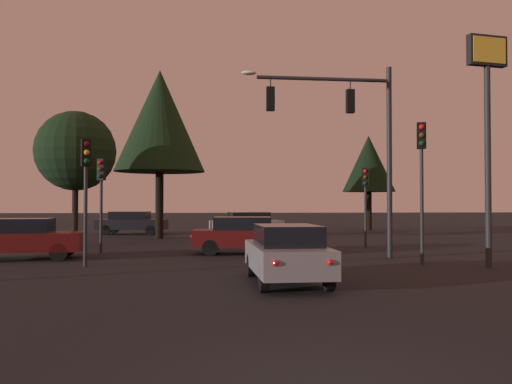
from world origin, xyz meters
name	(u,v)px	position (x,y,z in m)	size (l,w,h in m)	color
ground_plane	(236,239)	(0.00, 24.50, 0.00)	(168.00, 168.00, 0.00)	black
traffic_signal_mast_arm	(350,127)	(3.94, 13.99, 5.02)	(5.83, 0.52, 7.35)	#232326
traffic_light_corner_left	(86,176)	(-5.46, 11.94, 2.98)	(0.37, 0.39, 4.20)	#232326
traffic_light_corner_right	(101,186)	(-5.97, 16.76, 2.81)	(0.36, 0.38, 3.95)	#232326
traffic_light_median	(365,191)	(5.87, 18.57, 2.68)	(0.37, 0.39, 3.75)	#232326
traffic_light_far_side	(422,164)	(5.82, 11.69, 3.41)	(0.36, 0.38, 4.85)	#232326
car_nearside_lane	(287,253)	(0.63, 7.90, 0.79)	(1.92, 4.26, 1.52)	gray
car_crossing_left	(245,235)	(0.02, 15.84, 0.79)	(4.46, 2.01, 1.52)	#4C0F0F
car_crossing_right	(22,238)	(-8.33, 14.39, 0.80)	(4.47, 2.25, 1.52)	#4C0F0F
car_far_lane	(247,224)	(0.82, 27.09, 0.80)	(4.72, 2.65, 1.52)	gray
car_parked_lot	(131,222)	(-6.76, 30.20, 0.80)	(4.79, 2.52, 1.52)	black
store_sign_illuminated	(487,99)	(7.67, 10.77, 5.51)	(1.42, 0.51, 7.59)	#232326
tree_behind_sign	(160,121)	(-4.45, 25.65, 6.94)	(5.33, 5.33, 9.98)	black
tree_left_far	(76,151)	(-8.00, 20.56, 4.62)	(3.89, 3.89, 6.58)	black
tree_center_horizon	(369,164)	(10.68, 34.02, 5.11)	(4.03, 4.03, 7.31)	black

